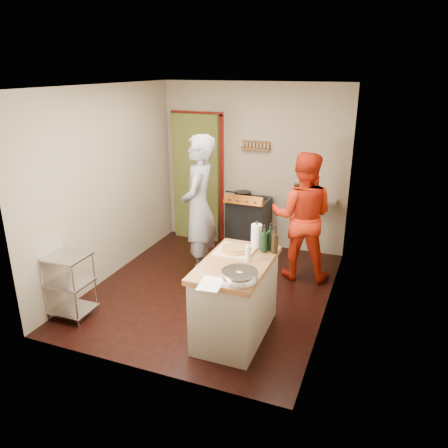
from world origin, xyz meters
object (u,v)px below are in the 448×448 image
(wire_shelving, at_px, (69,283))
(person_stripe, at_px, (199,208))
(person_red, at_px, (302,217))
(stove, at_px, (248,224))
(island, at_px, (236,297))

(wire_shelving, relative_size, person_stripe, 0.40)
(wire_shelving, height_order, person_red, person_red)
(wire_shelving, distance_m, person_stripe, 1.92)
(stove, relative_size, wire_shelving, 1.26)
(stove, bearing_deg, island, -75.13)
(stove, bearing_deg, person_red, -31.91)
(person_stripe, height_order, person_red, person_stripe)
(stove, relative_size, person_stripe, 0.51)
(stove, height_order, person_stripe, person_stripe)
(wire_shelving, bearing_deg, person_stripe, 59.02)
(person_stripe, bearing_deg, wire_shelving, -42.03)
(island, bearing_deg, stove, 104.87)
(person_red, bearing_deg, person_stripe, 12.30)
(person_stripe, xyz_separation_m, person_red, (1.33, 0.45, -0.11))
(wire_shelving, distance_m, person_red, 3.09)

